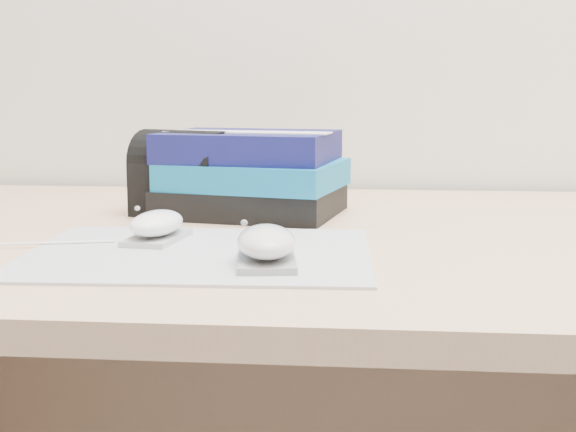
# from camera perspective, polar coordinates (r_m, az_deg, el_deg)

# --- Properties ---
(desk) EXTENTS (1.60, 0.80, 0.73)m
(desk) POSITION_cam_1_polar(r_m,az_deg,el_deg) (1.12, 6.18, -12.42)
(desk) COLOR tan
(desk) RESTS_ON ground
(mousepad) EXTENTS (0.37, 0.30, 0.00)m
(mousepad) POSITION_cam_1_polar(r_m,az_deg,el_deg) (0.86, -6.35, -2.63)
(mousepad) COLOR gray
(mousepad) RESTS_ON desk
(mouse_rear) EXTENTS (0.07, 0.10, 0.04)m
(mouse_rear) POSITION_cam_1_polar(r_m,az_deg,el_deg) (0.92, -9.32, -0.69)
(mouse_rear) COLOR #ACABAE
(mouse_rear) RESTS_ON mousepad
(mouse_front) EXTENTS (0.07, 0.11, 0.04)m
(mouse_front) POSITION_cam_1_polar(r_m,az_deg,el_deg) (0.80, -1.56, -2.06)
(mouse_front) COLOR gray
(mouse_front) RESTS_ON mousepad
(usb_cable) EXTENTS (0.23, 0.06, 0.00)m
(usb_cable) POSITION_cam_1_polar(r_m,az_deg,el_deg) (0.94, -19.42, -1.91)
(usb_cable) COLOR white
(usb_cable) RESTS_ON mousepad
(book_stack) EXTENTS (0.27, 0.23, 0.12)m
(book_stack) POSITION_cam_1_polar(r_m,az_deg,el_deg) (1.11, -2.59, 3.02)
(book_stack) COLOR black
(book_stack) RESTS_ON desk
(pouch) EXTENTS (0.15, 0.13, 0.12)m
(pouch) POSITION_cam_1_polar(r_m,az_deg,el_deg) (1.11, -7.41, 2.95)
(pouch) COLOR black
(pouch) RESTS_ON desk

